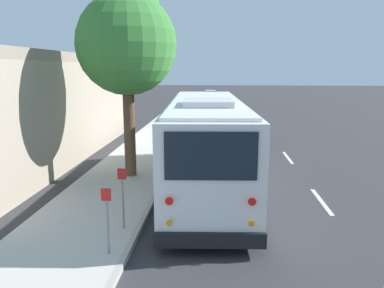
# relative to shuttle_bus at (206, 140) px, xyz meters

# --- Properties ---
(ground_plane) EXTENTS (160.00, 160.00, 0.00)m
(ground_plane) POSITION_rel_shuttle_bus_xyz_m (1.11, -0.22, -1.77)
(ground_plane) COLOR #333335
(sidewalk_slab) EXTENTS (80.00, 3.08, 0.15)m
(sidewalk_slab) POSITION_rel_shuttle_bus_xyz_m (1.11, 3.24, -1.69)
(sidewalk_slab) COLOR beige
(sidewalk_slab) RESTS_ON ground
(curb_strip) EXTENTS (80.00, 0.14, 0.15)m
(curb_strip) POSITION_rel_shuttle_bus_xyz_m (1.11, 1.63, -1.69)
(curb_strip) COLOR #AAA69D
(curb_strip) RESTS_ON ground
(shuttle_bus) EXTENTS (10.24, 3.23, 3.31)m
(shuttle_bus) POSITION_rel_shuttle_bus_xyz_m (0.00, 0.00, 0.00)
(shuttle_bus) COLOR white
(shuttle_bus) RESTS_ON ground
(parked_sedan_black) EXTENTS (4.20, 1.78, 1.26)m
(parked_sedan_black) POSITION_rel_shuttle_bus_xyz_m (10.29, 0.51, -1.19)
(parked_sedan_black) COLOR black
(parked_sedan_black) RESTS_ON ground
(parked_sedan_navy) EXTENTS (4.77, 1.92, 1.28)m
(parked_sedan_navy) POSITION_rel_shuttle_bus_xyz_m (17.16, 0.62, -1.18)
(parked_sedan_navy) COLOR #19234C
(parked_sedan_navy) RESTS_ON ground
(parked_sedan_gray) EXTENTS (4.49, 1.92, 1.30)m
(parked_sedan_gray) POSITION_rel_shuttle_bus_xyz_m (24.62, 0.63, -1.16)
(parked_sedan_gray) COLOR slate
(parked_sedan_gray) RESTS_ON ground
(parked_sedan_blue) EXTENTS (4.46, 1.83, 1.33)m
(parked_sedan_blue) POSITION_rel_shuttle_bus_xyz_m (30.60, 0.61, -1.15)
(parked_sedan_blue) COLOR navy
(parked_sedan_blue) RESTS_ON ground
(parked_sedan_white) EXTENTS (4.23, 1.78, 1.27)m
(parked_sedan_white) POSITION_rel_shuttle_bus_xyz_m (37.70, 0.69, -1.18)
(parked_sedan_white) COLOR silver
(parked_sedan_white) RESTS_ON ground
(street_tree) EXTENTS (3.66, 3.66, 7.27)m
(street_tree) POSITION_rel_shuttle_bus_xyz_m (1.12, 2.94, 3.50)
(street_tree) COLOR brown
(street_tree) RESTS_ON sidewalk_slab
(sign_post_near) EXTENTS (0.06, 0.22, 1.52)m
(sign_post_near) POSITION_rel_shuttle_bus_xyz_m (-5.20, 1.99, -0.83)
(sign_post_near) COLOR gray
(sign_post_near) RESTS_ON sidewalk_slab
(sign_post_far) EXTENTS (0.06, 0.22, 1.60)m
(sign_post_far) POSITION_rel_shuttle_bus_xyz_m (-3.85, 1.99, -0.79)
(sign_post_far) COLOR gray
(sign_post_far) RESTS_ON sidewalk_slab
(lane_stripe_mid) EXTENTS (2.40, 0.14, 0.01)m
(lane_stripe_mid) POSITION_rel_shuttle_bus_xyz_m (-1.05, -3.76, -1.76)
(lane_stripe_mid) COLOR silver
(lane_stripe_mid) RESTS_ON ground
(lane_stripe_ahead) EXTENTS (2.40, 0.14, 0.01)m
(lane_stripe_ahead) POSITION_rel_shuttle_bus_xyz_m (4.95, -3.76, -1.76)
(lane_stripe_ahead) COLOR silver
(lane_stripe_ahead) RESTS_ON ground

